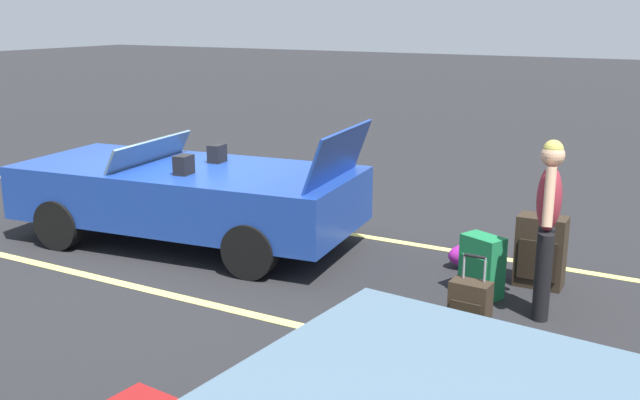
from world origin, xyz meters
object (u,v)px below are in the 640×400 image
at_px(traveler_person, 548,219).
at_px(suitcase_large_black, 541,252).
at_px(duffel_bag, 477,254).
at_px(suitcase_medium_bright, 482,267).
at_px(convertible_car, 174,193).
at_px(suitcase_small_carryon, 470,309).

bearing_deg(traveler_person, suitcase_large_black, -86.43).
distance_m(suitcase_large_black, duffel_bag, 0.77).
bearing_deg(suitcase_medium_bright, convertible_car, -66.79).
relative_size(convertible_car, traveler_person, 2.61).
bearing_deg(suitcase_medium_bright, traveler_person, 95.54).
bearing_deg(convertible_car, duffel_bag, -173.70).
bearing_deg(suitcase_small_carryon, suitcase_large_black, 173.56).
xyz_separation_m(convertible_car, suitcase_medium_bright, (-3.83, -0.05, -0.28)).
height_order(convertible_car, suitcase_small_carryon, convertible_car).
xyz_separation_m(suitcase_small_carryon, traveler_person, (-0.44, -0.76, 0.68)).
height_order(suitcase_large_black, traveler_person, traveler_person).
bearing_deg(suitcase_medium_bright, duffel_bag, -137.63).
bearing_deg(convertible_car, traveler_person, 171.53).
xyz_separation_m(convertible_car, suitcase_small_carryon, (-4.02, 0.90, -0.34)).
height_order(suitcase_medium_bright, suitcase_small_carryon, suitcase_small_carryon).
relative_size(suitcase_large_black, suitcase_small_carryon, 1.02).
distance_m(convertible_car, suitcase_large_black, 4.32).
relative_size(convertible_car, suitcase_large_black, 5.83).
xyz_separation_m(suitcase_medium_bright, suitcase_small_carryon, (-0.19, 0.95, -0.06)).
height_order(suitcase_medium_bright, traveler_person, traveler_person).
relative_size(suitcase_medium_bright, duffel_bag, 0.88).
bearing_deg(suitcase_large_black, convertible_car, -82.93).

